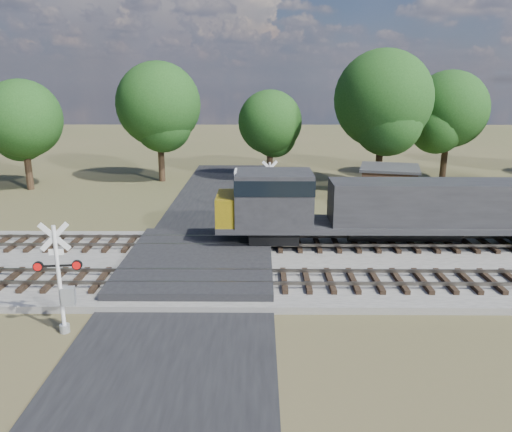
{
  "coord_description": "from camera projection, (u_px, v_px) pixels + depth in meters",
  "views": [
    {
      "loc": [
        2.94,
        -22.15,
        8.81
      ],
      "look_at": [
        2.75,
        2.0,
        2.19
      ],
      "focal_mm": 35.0,
      "sensor_mm": 36.0,
      "label": 1
    }
  ],
  "objects": [
    {
      "name": "road",
      "position": [
        198.0,
        271.0,
        23.71
      ],
      "size": [
        7.0,
        60.0,
        0.08
      ],
      "primitive_type": "cube",
      "color": "black",
      "rests_on": "ground"
    },
    {
      "name": "ground",
      "position": [
        198.0,
        271.0,
        23.72
      ],
      "size": [
        160.0,
        160.0,
        0.0
      ],
      "primitive_type": "plane",
      "color": "#464B28",
      "rests_on": "ground"
    },
    {
      "name": "track_near",
      "position": [
        264.0,
        280.0,
        21.65
      ],
      "size": [
        140.0,
        2.6,
        0.33
      ],
      "color": "black",
      "rests_on": "ballast_bed"
    },
    {
      "name": "ballast_bed",
      "position": [
        406.0,
        265.0,
        24.08
      ],
      "size": [
        140.0,
        10.0,
        0.3
      ],
      "primitive_type": "cube",
      "color": "gray",
      "rests_on": "ground"
    },
    {
      "name": "crossing_signal_far",
      "position": [
        268.0,
        197.0,
        31.49
      ],
      "size": [
        1.59,
        0.42,
        3.97
      ],
      "rotation": [
        0.0,
        0.0,
        3.33
      ],
      "color": "silver",
      "rests_on": "ground"
    },
    {
      "name": "crossing_panel",
      "position": [
        199.0,
        261.0,
        24.12
      ],
      "size": [
        7.0,
        9.0,
        0.62
      ],
      "primitive_type": "cube",
      "color": "#262628",
      "rests_on": "ground"
    },
    {
      "name": "track_far",
      "position": [
        263.0,
        243.0,
        26.48
      ],
      "size": [
        140.0,
        2.6,
        0.33
      ],
      "color": "black",
      "rests_on": "ballast_bed"
    },
    {
      "name": "equipment_shed",
      "position": [
        389.0,
        185.0,
        36.1
      ],
      "size": [
        4.97,
        4.97,
        2.79
      ],
      "rotation": [
        0.0,
        0.0,
        -0.25
      ],
      "color": "#48341F",
      "rests_on": "ground"
    },
    {
      "name": "crossing_signal_near",
      "position": [
        63.0,
        288.0,
        17.56
      ],
      "size": [
        1.67,
        0.39,
        4.14
      ],
      "rotation": [
        0.0,
        0.0,
        0.12
      ],
      "color": "silver",
      "rests_on": "ground"
    },
    {
      "name": "treeline",
      "position": [
        284.0,
        105.0,
        41.09
      ],
      "size": [
        78.68,
        11.69,
        11.73
      ],
      "color": "black",
      "rests_on": "ground"
    }
  ]
}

